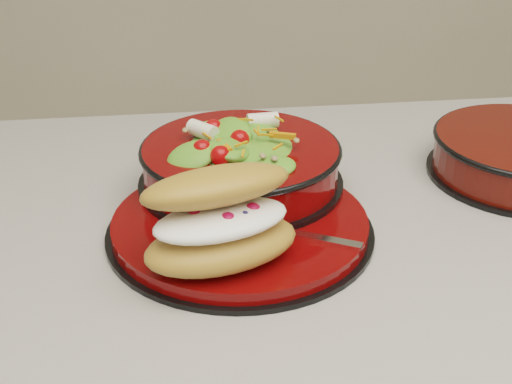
{
  "coord_description": "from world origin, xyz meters",
  "views": [
    {
      "loc": [
        -0.08,
        -0.66,
        1.31
      ],
      "look_at": [
        0.01,
        0.02,
        0.94
      ],
      "focal_mm": 50.0,
      "sensor_mm": 36.0,
      "label": 1
    }
  ],
  "objects": [
    {
      "name": "fork",
      "position": [
        0.03,
        -0.04,
        0.92
      ],
      "size": [
        0.15,
        0.09,
        0.0
      ],
      "rotation": [
        0.0,
        0.0,
        1.08
      ],
      "color": "silver",
      "rests_on": "dinner_plate"
    },
    {
      "name": "salad_bowl",
      "position": [
        -0.0,
        0.08,
        0.96
      ],
      "size": [
        0.24,
        0.24,
        0.1
      ],
      "rotation": [
        0.0,
        0.0,
        0.23
      ],
      "color": "black",
      "rests_on": "dinner_plate"
    },
    {
      "name": "dinner_plate",
      "position": [
        -0.01,
        -0.0,
        0.91
      ],
      "size": [
        0.29,
        0.29,
        0.02
      ],
      "rotation": [
        0.0,
        0.0,
        -0.04
      ],
      "color": "black",
      "rests_on": "island_counter"
    },
    {
      "name": "croissant",
      "position": [
        -0.04,
        -0.08,
        0.97
      ],
      "size": [
        0.17,
        0.14,
        0.09
      ],
      "rotation": [
        0.0,
        0.0,
        0.28
      ],
      "color": "#B57E37",
      "rests_on": "dinner_plate"
    }
  ]
}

